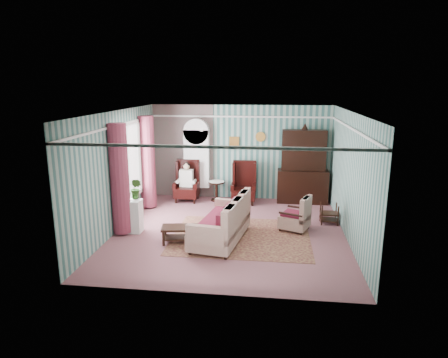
# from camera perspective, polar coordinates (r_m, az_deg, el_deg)

# --- Properties ---
(floor) EXTENTS (6.00, 6.00, 0.00)m
(floor) POSITION_cam_1_polar(r_m,az_deg,el_deg) (9.84, 0.86, -7.51)
(floor) COLOR #844D56
(floor) RESTS_ON ground
(room_shell) EXTENTS (5.53, 6.02, 2.91)m
(room_shell) POSITION_cam_1_polar(r_m,az_deg,el_deg) (9.57, -2.67, 4.34)
(room_shell) COLOR #386660
(room_shell) RESTS_ON ground
(bookcase) EXTENTS (0.80, 0.28, 2.24)m
(bookcase) POSITION_cam_1_polar(r_m,az_deg,el_deg) (12.43, -3.90, 2.31)
(bookcase) COLOR white
(bookcase) RESTS_ON floor
(dresser_hutch) EXTENTS (1.50, 0.56, 2.36)m
(dresser_hutch) POSITION_cam_1_polar(r_m,az_deg,el_deg) (12.12, 11.26, 2.07)
(dresser_hutch) COLOR black
(dresser_hutch) RESTS_ON floor
(wingback_left) EXTENTS (0.76, 0.80, 1.25)m
(wingback_left) POSITION_cam_1_polar(r_m,az_deg,el_deg) (12.22, -5.36, -0.30)
(wingback_left) COLOR black
(wingback_left) RESTS_ON floor
(wingback_right) EXTENTS (0.76, 0.80, 1.25)m
(wingback_right) POSITION_cam_1_polar(r_m,az_deg,el_deg) (11.97, 2.85, -0.54)
(wingback_right) COLOR black
(wingback_right) RESTS_ON floor
(seated_woman) EXTENTS (0.44, 0.40, 1.18)m
(seated_woman) POSITION_cam_1_polar(r_m,az_deg,el_deg) (12.23, -5.36, -0.46)
(seated_woman) COLOR white
(seated_woman) RESTS_ON floor
(round_side_table) EXTENTS (0.50, 0.50, 0.60)m
(round_side_table) POSITION_cam_1_polar(r_m,az_deg,el_deg) (12.28, -1.07, -1.73)
(round_side_table) COLOR black
(round_side_table) RESTS_ON floor
(nest_table) EXTENTS (0.45, 0.38, 0.54)m
(nest_table) POSITION_cam_1_polar(r_m,az_deg,el_deg) (10.65, 14.78, -4.77)
(nest_table) COLOR black
(nest_table) RESTS_ON floor
(plant_stand) EXTENTS (0.55, 0.35, 0.80)m
(plant_stand) POSITION_cam_1_polar(r_m,az_deg,el_deg) (9.96, -13.24, -5.17)
(plant_stand) COLOR silver
(plant_stand) RESTS_ON floor
(rug) EXTENTS (3.20, 2.60, 0.01)m
(rug) POSITION_cam_1_polar(r_m,az_deg,el_deg) (9.53, 2.47, -8.19)
(rug) COLOR #43161E
(rug) RESTS_ON floor
(sofa) EXTENTS (1.29, 2.24, 1.04)m
(sofa) POSITION_cam_1_polar(r_m,az_deg,el_deg) (9.11, -0.50, -5.77)
(sofa) COLOR beige
(sofa) RESTS_ON floor
(floral_armchair) EXTENTS (1.00, 0.96, 1.01)m
(floral_armchair) POSITION_cam_1_polar(r_m,az_deg,el_deg) (9.92, 10.09, -4.43)
(floral_armchair) COLOR #BCAD92
(floral_armchair) RESTS_ON floor
(coffee_table) EXTENTS (1.00, 0.60, 0.37)m
(coffee_table) POSITION_cam_1_polar(r_m,az_deg,el_deg) (9.20, -5.93, -7.88)
(coffee_table) COLOR black
(coffee_table) RESTS_ON floor
(potted_plant_a) EXTENTS (0.43, 0.41, 0.38)m
(potted_plant_a) POSITION_cam_1_polar(r_m,az_deg,el_deg) (9.70, -14.23, -2.10)
(potted_plant_a) COLOR #1D4B17
(potted_plant_a) RESTS_ON plant_stand
(potted_plant_b) EXTENTS (0.34, 0.30, 0.51)m
(potted_plant_b) POSITION_cam_1_polar(r_m,az_deg,el_deg) (9.87, -12.48, -1.33)
(potted_plant_b) COLOR #1B4B17
(potted_plant_b) RESTS_ON plant_stand
(potted_plant_c) EXTENTS (0.27, 0.27, 0.43)m
(potted_plant_c) POSITION_cam_1_polar(r_m,az_deg,el_deg) (9.82, -13.85, -1.72)
(potted_plant_c) COLOR #1E4C17
(potted_plant_c) RESTS_ON plant_stand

